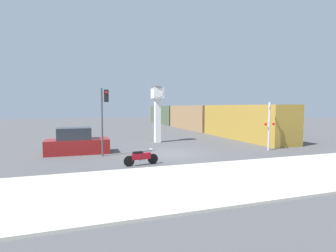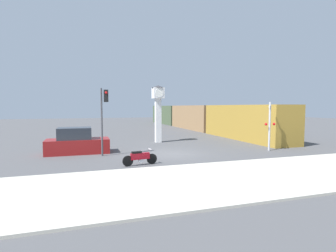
{
  "view_description": "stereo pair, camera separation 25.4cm",
  "coord_description": "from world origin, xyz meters",
  "px_view_note": "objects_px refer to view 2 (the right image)",
  "views": [
    {
      "loc": [
        -5.86,
        -16.85,
        3.23
      ],
      "look_at": [
        0.3,
        1.44,
        1.8
      ],
      "focal_mm": 28.0,
      "sensor_mm": 36.0,
      "label": 1
    },
    {
      "loc": [
        -5.62,
        -16.93,
        3.23
      ],
      "look_at": [
        0.3,
        1.44,
        1.8
      ],
      "focal_mm": 28.0,
      "sensor_mm": 36.0,
      "label": 2
    }
  ],
  "objects_px": {
    "railroad_crossing_signal": "(270,124)",
    "motorcycle": "(140,158)",
    "parked_car": "(77,143)",
    "clock_tower": "(158,105)",
    "freight_train": "(195,117)",
    "traffic_light": "(104,110)"
  },
  "relations": [
    {
      "from": "freight_train",
      "to": "traffic_light",
      "type": "height_order",
      "value": "traffic_light"
    },
    {
      "from": "parked_car",
      "to": "clock_tower",
      "type": "bearing_deg",
      "value": 28.87
    },
    {
      "from": "motorcycle",
      "to": "parked_car",
      "type": "distance_m",
      "value": 6.02
    },
    {
      "from": "railroad_crossing_signal",
      "to": "parked_car",
      "type": "distance_m",
      "value": 13.85
    },
    {
      "from": "railroad_crossing_signal",
      "to": "freight_train",
      "type": "bearing_deg",
      "value": 82.75
    },
    {
      "from": "motorcycle",
      "to": "freight_train",
      "type": "height_order",
      "value": "freight_train"
    },
    {
      "from": "railroad_crossing_signal",
      "to": "motorcycle",
      "type": "bearing_deg",
      "value": -169.71
    },
    {
      "from": "motorcycle",
      "to": "parked_car",
      "type": "bearing_deg",
      "value": 116.64
    },
    {
      "from": "freight_train",
      "to": "parked_car",
      "type": "distance_m",
      "value": 22.64
    },
    {
      "from": "traffic_light",
      "to": "clock_tower",
      "type": "bearing_deg",
      "value": 45.61
    },
    {
      "from": "clock_tower",
      "to": "traffic_light",
      "type": "xyz_separation_m",
      "value": [
        -5.15,
        -5.26,
        -0.34
      ]
    },
    {
      "from": "motorcycle",
      "to": "freight_train",
      "type": "bearing_deg",
      "value": 51.67
    },
    {
      "from": "motorcycle",
      "to": "railroad_crossing_signal",
      "type": "relative_size",
      "value": 0.56
    },
    {
      "from": "traffic_light",
      "to": "motorcycle",
      "type": "bearing_deg",
      "value": -64.38
    },
    {
      "from": "motorcycle",
      "to": "traffic_light",
      "type": "xyz_separation_m",
      "value": [
        -1.66,
        3.45,
        2.62
      ]
    },
    {
      "from": "clock_tower",
      "to": "freight_train",
      "type": "height_order",
      "value": "clock_tower"
    },
    {
      "from": "freight_train",
      "to": "parked_car",
      "type": "bearing_deg",
      "value": -134.6
    },
    {
      "from": "parked_car",
      "to": "freight_train",
      "type": "bearing_deg",
      "value": 45.73
    },
    {
      "from": "traffic_light",
      "to": "parked_car",
      "type": "xyz_separation_m",
      "value": [
        -1.74,
        1.52,
        -2.29
      ]
    },
    {
      "from": "motorcycle",
      "to": "parked_car",
      "type": "xyz_separation_m",
      "value": [
        -3.39,
        4.97,
        0.33
      ]
    },
    {
      "from": "railroad_crossing_signal",
      "to": "parked_car",
      "type": "relative_size",
      "value": 0.85
    },
    {
      "from": "parked_car",
      "to": "railroad_crossing_signal",
      "type": "bearing_deg",
      "value": -12.84
    }
  ]
}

